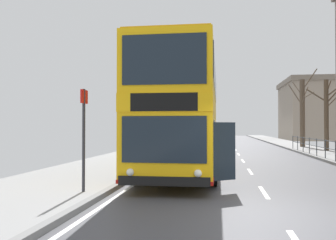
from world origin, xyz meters
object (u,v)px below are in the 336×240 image
(bare_tree_far_00, at_px, (327,112))
(background_building_01, at_px, (326,110))
(bare_tree_far_01, at_px, (302,111))
(double_decker_bus_main, at_px, (184,114))
(bus_stop_sign_near, at_px, (84,129))

(bare_tree_far_00, height_order, background_building_01, background_building_01)
(bare_tree_far_01, distance_m, background_building_01, 23.57)
(bare_tree_far_00, relative_size, background_building_01, 0.41)
(bare_tree_far_00, bearing_deg, double_decker_bus_main, -125.78)
(double_decker_bus_main, relative_size, bus_stop_sign_near, 4.28)
(double_decker_bus_main, relative_size, bare_tree_far_00, 2.24)
(bus_stop_sign_near, xyz_separation_m, bare_tree_far_01, (10.67, 23.60, 1.42))
(bus_stop_sign_near, xyz_separation_m, bare_tree_far_00, (11.25, 18.47, 1.15))
(bus_stop_sign_near, height_order, bare_tree_far_00, bare_tree_far_00)
(bare_tree_far_00, bearing_deg, bare_tree_far_01, 96.51)
(bare_tree_far_00, distance_m, background_building_01, 28.29)
(bare_tree_far_00, height_order, bare_tree_far_01, bare_tree_far_01)
(bare_tree_far_01, relative_size, background_building_01, 0.54)
(bus_stop_sign_near, height_order, bare_tree_far_01, bare_tree_far_01)
(background_building_01, bearing_deg, double_decker_bus_main, -112.59)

